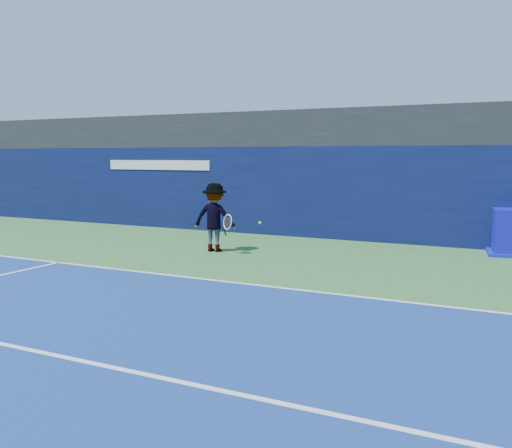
# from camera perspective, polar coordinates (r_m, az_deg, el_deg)

# --- Properties ---
(ground) EXTENTS (80.00, 80.00, 0.00)m
(ground) POSITION_cam_1_polar(r_m,az_deg,el_deg) (9.85, -11.24, -9.20)
(ground) COLOR #357133
(ground) RESTS_ON ground
(baseline) EXTENTS (24.00, 0.10, 0.01)m
(baseline) POSITION_cam_1_polar(r_m,az_deg,el_deg) (12.28, -2.57, -5.82)
(baseline) COLOR white
(baseline) RESTS_ON ground
(service_line) EXTENTS (24.00, 0.10, 0.01)m
(service_line) POSITION_cam_1_polar(r_m,az_deg,el_deg) (8.44, -19.79, -12.18)
(service_line) COLOR white
(service_line) RESTS_ON ground
(stadium_band) EXTENTS (36.00, 3.00, 1.20)m
(stadium_band) POSITION_cam_1_polar(r_m,az_deg,el_deg) (19.85, 9.61, 9.36)
(stadium_band) COLOR black
(stadium_band) RESTS_ON back_wall_assembly
(back_wall_assembly) EXTENTS (36.00, 1.03, 3.00)m
(back_wall_assembly) POSITION_cam_1_polar(r_m,az_deg,el_deg) (18.92, 8.58, 3.14)
(back_wall_assembly) COLOR #0A123C
(back_wall_assembly) RESTS_ON ground
(tennis_player) EXTENTS (1.44, 0.91, 1.93)m
(tennis_player) POSITION_cam_1_polar(r_m,az_deg,el_deg) (16.12, -4.15, 0.66)
(tennis_player) COLOR silver
(tennis_player) RESTS_ON ground
(tennis_ball) EXTENTS (0.07, 0.07, 0.07)m
(tennis_ball) POSITION_cam_1_polar(r_m,az_deg,el_deg) (15.06, 0.39, 0.14)
(tennis_ball) COLOR #E2F91B
(tennis_ball) RESTS_ON ground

